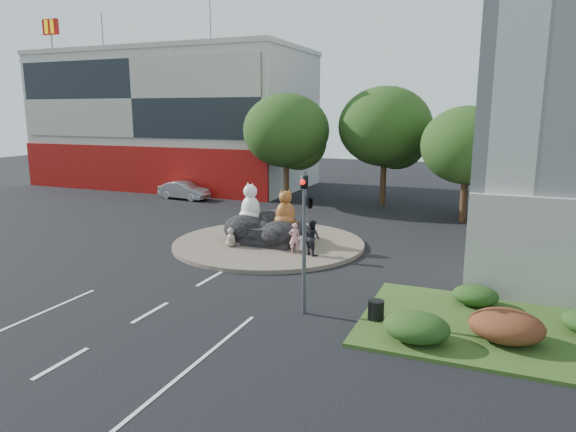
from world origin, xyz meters
name	(u,v)px	position (x,y,z in m)	size (l,w,h in m)	color
ground	(150,313)	(0.00, 0.00, 0.00)	(120.00, 120.00, 0.00)	black
roundabout_island	(269,243)	(0.00, 10.00, 0.10)	(10.00, 10.00, 0.20)	brown
rock_plinth	(269,233)	(0.00, 10.00, 0.65)	(3.20, 2.60, 0.90)	black
shophouse_block	(174,119)	(-18.00, 27.91, 6.18)	(25.20, 12.30, 17.40)	beige
grass_verge	(522,333)	(12.00, 3.00, 0.06)	(10.00, 6.00, 0.12)	#30521B
tree_left	(287,134)	(-3.93, 22.06, 5.25)	(6.46, 6.46, 8.27)	#382314
tree_mid	(386,130)	(3.07, 24.06, 5.56)	(6.84, 6.84, 8.76)	#382314
tree_right	(468,149)	(9.07, 20.06, 4.63)	(5.70, 5.70, 7.30)	#382314
hedge_near_green	(416,327)	(9.00, 1.00, 0.57)	(2.00, 1.60, 0.90)	#1A3D13
hedge_red	(506,326)	(11.50, 2.00, 0.61)	(2.20, 1.76, 0.99)	#4A2113
hedge_back_green	(475,295)	(10.50, 4.80, 0.48)	(1.60, 1.28, 0.72)	#1A3D13
traffic_light	(307,212)	(5.10, 2.00, 3.62)	(0.44, 1.24, 5.00)	#595B60
street_lamp	(552,175)	(12.82, 8.00, 4.55)	(2.34, 0.22, 8.06)	#595B60
cat_white	(250,203)	(-1.15, 10.21, 2.18)	(1.29, 1.12, 2.15)	white
cat_tabby	(285,208)	(0.94, 10.04, 2.08)	(1.17, 1.01, 1.95)	#B27325
kitten_calico	(231,237)	(-1.39, 8.43, 0.70)	(0.60, 0.52, 1.01)	silver
kitten_white	(300,243)	(2.21, 8.89, 0.60)	(0.47, 0.41, 0.79)	silver
pedestrian_pink	(295,238)	(2.09, 8.44, 0.95)	(0.55, 0.36, 1.50)	pink
pedestrian_dark	(312,237)	(2.96, 8.53, 1.05)	(0.83, 0.65, 1.71)	black
parked_car	(184,190)	(-12.30, 20.61, 0.71)	(1.50, 4.30, 1.42)	#A2A3A9
litter_bin	(376,310)	(7.50, 2.19, 0.44)	(0.54, 0.54, 0.64)	black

